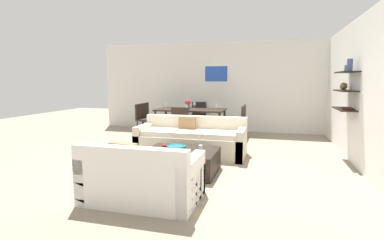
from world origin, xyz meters
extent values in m
plane|color=gray|center=(0.00, 0.00, 0.00)|extent=(18.00, 18.00, 0.00)
cube|color=silver|center=(0.30, 3.53, 1.35)|extent=(8.40, 0.06, 2.70)
cube|color=white|center=(-0.16, 3.48, 1.74)|extent=(0.81, 0.02, 0.57)
cube|color=#264CB2|center=(-0.16, 3.47, 1.74)|extent=(0.68, 0.01, 0.46)
cube|color=silver|center=(3.03, 0.60, 1.35)|extent=(0.06, 8.20, 2.70)
cube|color=black|center=(2.86, 0.69, 1.70)|extent=(0.28, 0.90, 0.02)
cube|color=black|center=(2.86, 0.69, 1.35)|extent=(0.28, 0.90, 0.02)
cube|color=black|center=(2.86, 0.69, 1.00)|extent=(0.28, 0.90, 0.02)
cylinder|color=#4C518C|center=(2.86, 0.49, 1.82)|extent=(0.10, 0.10, 0.22)
sphere|color=olive|center=(2.86, 0.87, 1.43)|extent=(0.14, 0.14, 0.14)
cylinder|color=teal|center=(2.86, 0.74, 1.77)|extent=(0.07, 0.07, 0.12)
cube|color=#4C1E19|center=(2.86, 0.54, 1.03)|extent=(0.20, 0.28, 0.03)
cube|color=beige|center=(-0.08, 0.30, 0.21)|extent=(2.23, 0.90, 0.42)
cube|color=beige|center=(-0.08, 0.67, 0.60)|extent=(2.23, 0.16, 0.36)
cube|color=beige|center=(-1.12, 0.30, 0.30)|extent=(0.14, 0.90, 0.60)
cube|color=beige|center=(0.97, 0.30, 0.30)|extent=(0.14, 0.90, 0.60)
cube|color=beige|center=(-0.73, 0.26, 0.47)|extent=(0.63, 0.70, 0.10)
cube|color=beige|center=(-0.08, 0.26, 0.47)|extent=(0.63, 0.70, 0.10)
cube|color=beige|center=(0.57, 0.26, 0.47)|extent=(0.63, 0.70, 0.10)
cube|color=#99724C|center=(-0.21, 0.49, 0.60)|extent=(0.37, 0.17, 0.36)
cube|color=white|center=(-0.05, -2.12, 0.21)|extent=(1.44, 0.90, 0.42)
cube|color=white|center=(-0.05, -2.49, 0.60)|extent=(1.44, 0.16, 0.36)
cube|color=white|center=(0.60, -2.12, 0.30)|extent=(0.14, 0.90, 0.60)
cube|color=white|center=(-0.70, -2.12, 0.30)|extent=(0.14, 0.90, 0.60)
cube|color=white|center=(0.24, -2.08, 0.47)|extent=(0.56, 0.70, 0.10)
cube|color=white|center=(-0.34, -2.08, 0.47)|extent=(0.56, 0.70, 0.10)
cube|color=#99724C|center=(-0.23, -2.31, 0.60)|extent=(0.37, 0.17, 0.36)
cube|color=black|center=(0.08, -0.88, 0.19)|extent=(1.20, 0.92, 0.38)
cylinder|color=#19666B|center=(-0.02, -0.84, 0.41)|extent=(0.34, 0.34, 0.06)
torus|color=#19666B|center=(-0.02, -0.84, 0.44)|extent=(0.34, 0.34, 0.02)
cylinder|color=silver|center=(0.39, -0.78, 0.42)|extent=(0.07, 0.07, 0.08)
sphere|color=red|center=(-0.24, -0.84, 0.42)|extent=(0.08, 0.08, 0.08)
cube|color=black|center=(-0.68, 2.44, 0.73)|extent=(1.90, 0.95, 0.04)
cylinder|color=black|center=(-1.57, 2.02, 0.35)|extent=(0.06, 0.06, 0.71)
cylinder|color=black|center=(0.21, 2.02, 0.35)|extent=(0.06, 0.06, 0.71)
cylinder|color=black|center=(-1.57, 2.85, 0.35)|extent=(0.06, 0.06, 0.71)
cylinder|color=black|center=(0.21, 2.85, 0.35)|extent=(0.06, 0.06, 0.71)
cube|color=black|center=(-1.95, 2.22, 0.43)|extent=(0.44, 0.44, 0.04)
cube|color=black|center=(-2.15, 2.22, 0.67)|extent=(0.04, 0.44, 0.43)
cylinder|color=black|center=(-1.77, 2.04, 0.21)|extent=(0.04, 0.04, 0.41)
cylinder|color=black|center=(-1.77, 2.40, 0.21)|extent=(0.04, 0.04, 0.41)
cylinder|color=black|center=(-2.13, 2.04, 0.21)|extent=(0.04, 0.04, 0.41)
cylinder|color=black|center=(-2.13, 2.40, 0.21)|extent=(0.04, 0.04, 0.41)
cube|color=black|center=(0.59, 2.22, 0.43)|extent=(0.44, 0.44, 0.04)
cube|color=black|center=(0.79, 2.22, 0.67)|extent=(0.04, 0.44, 0.43)
cylinder|color=black|center=(0.41, 2.40, 0.21)|extent=(0.04, 0.04, 0.41)
cylinder|color=black|center=(0.41, 2.04, 0.21)|extent=(0.04, 0.04, 0.41)
cylinder|color=black|center=(0.77, 2.40, 0.21)|extent=(0.04, 0.04, 0.41)
cylinder|color=black|center=(0.77, 2.04, 0.21)|extent=(0.04, 0.04, 0.41)
cube|color=black|center=(-0.68, 3.23, 0.43)|extent=(0.44, 0.44, 0.04)
cube|color=black|center=(-0.68, 3.43, 0.67)|extent=(0.44, 0.04, 0.43)
cylinder|color=black|center=(-0.86, 3.05, 0.21)|extent=(0.04, 0.04, 0.41)
cylinder|color=black|center=(-0.50, 3.05, 0.21)|extent=(0.04, 0.04, 0.41)
cylinder|color=black|center=(-0.86, 3.41, 0.21)|extent=(0.04, 0.04, 0.41)
cylinder|color=black|center=(-0.50, 3.41, 0.21)|extent=(0.04, 0.04, 0.41)
cube|color=black|center=(-0.68, 1.64, 0.43)|extent=(0.44, 0.44, 0.04)
cube|color=black|center=(-0.68, 1.44, 0.67)|extent=(0.44, 0.04, 0.43)
cylinder|color=black|center=(-0.50, 1.82, 0.21)|extent=(0.04, 0.04, 0.41)
cylinder|color=black|center=(-0.86, 1.82, 0.21)|extent=(0.04, 0.04, 0.41)
cylinder|color=black|center=(-0.50, 1.46, 0.21)|extent=(0.04, 0.04, 0.41)
cylinder|color=black|center=(-0.86, 1.46, 0.21)|extent=(0.04, 0.04, 0.41)
cube|color=black|center=(-1.95, 2.65, 0.43)|extent=(0.44, 0.44, 0.04)
cube|color=black|center=(-2.15, 2.65, 0.67)|extent=(0.04, 0.44, 0.43)
cylinder|color=black|center=(-1.77, 2.47, 0.21)|extent=(0.04, 0.04, 0.41)
cylinder|color=black|center=(-1.77, 2.83, 0.21)|extent=(0.04, 0.04, 0.41)
cylinder|color=black|center=(-2.13, 2.47, 0.21)|extent=(0.04, 0.04, 0.41)
cylinder|color=black|center=(-2.13, 2.83, 0.21)|extent=(0.04, 0.04, 0.41)
cube|color=black|center=(0.59, 2.65, 0.43)|extent=(0.44, 0.44, 0.04)
cube|color=black|center=(0.79, 2.65, 0.67)|extent=(0.04, 0.44, 0.43)
cylinder|color=black|center=(0.41, 2.83, 0.21)|extent=(0.04, 0.04, 0.41)
cylinder|color=black|center=(0.41, 2.47, 0.21)|extent=(0.04, 0.04, 0.41)
cylinder|color=black|center=(0.77, 2.83, 0.21)|extent=(0.04, 0.04, 0.41)
cylinder|color=black|center=(0.77, 2.47, 0.21)|extent=(0.04, 0.04, 0.41)
cylinder|color=silver|center=(-0.68, 2.02, 0.75)|extent=(0.06, 0.06, 0.01)
cylinder|color=silver|center=(-0.68, 2.02, 0.79)|extent=(0.01, 0.01, 0.07)
cylinder|color=silver|center=(-0.68, 2.02, 0.87)|extent=(0.07, 0.07, 0.07)
cylinder|color=silver|center=(-0.68, 2.85, 0.75)|extent=(0.06, 0.06, 0.01)
cylinder|color=silver|center=(-0.68, 2.85, 0.79)|extent=(0.01, 0.01, 0.07)
cylinder|color=silver|center=(-0.68, 2.85, 0.87)|extent=(0.08, 0.08, 0.09)
cylinder|color=silver|center=(0.02, 2.55, 0.75)|extent=(0.06, 0.06, 0.01)
cylinder|color=silver|center=(0.02, 2.55, 0.79)|extent=(0.01, 0.01, 0.07)
cylinder|color=silver|center=(0.02, 2.55, 0.86)|extent=(0.08, 0.08, 0.07)
cylinder|color=silver|center=(-1.38, 2.32, 0.75)|extent=(0.06, 0.06, 0.01)
cylinder|color=silver|center=(-1.38, 2.32, 0.80)|extent=(0.01, 0.01, 0.08)
cylinder|color=silver|center=(-1.38, 2.32, 0.88)|extent=(0.07, 0.07, 0.09)
cylinder|color=#4C518C|center=(-0.75, 2.39, 0.82)|extent=(0.10, 0.10, 0.13)
sphere|color=red|center=(-0.75, 2.39, 0.94)|extent=(0.16, 0.16, 0.16)
camera|label=1|loc=(1.53, -5.54, 1.54)|focal=27.81mm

